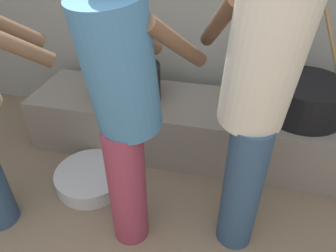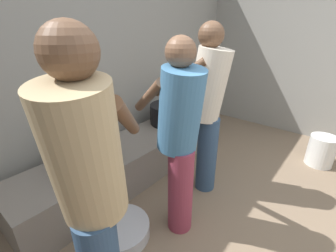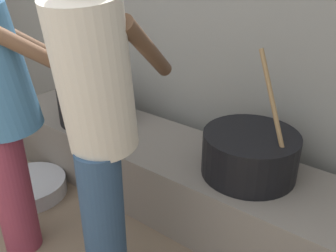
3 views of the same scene
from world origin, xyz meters
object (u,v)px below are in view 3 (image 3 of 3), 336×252
at_px(cook_in_cream_shirt, 98,117).
at_px(metal_mixing_bowl, 30,187).
at_px(cook_in_blue_shirt, 1,105).
at_px(cooking_pot_secondary, 92,103).
at_px(cooking_pot_main, 250,154).

relative_size(cook_in_cream_shirt, metal_mixing_bowl, 3.31).
bearing_deg(cook_in_blue_shirt, metal_mixing_bowl, 145.36).
xyz_separation_m(cooking_pot_secondary, cook_in_cream_shirt, (0.84, -0.68, 0.38)).
xyz_separation_m(cook_in_cream_shirt, metal_mixing_bowl, (-0.97, 0.17, -0.87)).
distance_m(cooking_pot_main, cook_in_cream_shirt, 0.90).
bearing_deg(cooking_pot_main, metal_mixing_bowl, -157.27).
relative_size(cooking_pot_main, cook_in_cream_shirt, 0.43).
relative_size(cooking_pot_main, cook_in_blue_shirt, 0.46).
distance_m(cooking_pot_main, cooking_pot_secondary, 1.21).
xyz_separation_m(cook_in_blue_shirt, metal_mixing_bowl, (-0.41, 0.28, -0.81)).
height_order(cooking_pot_secondary, metal_mixing_bowl, cooking_pot_secondary).
bearing_deg(cook_in_cream_shirt, cooking_pot_secondary, 141.35).
xyz_separation_m(cooking_pot_main, cooking_pot_secondary, (-1.21, -0.05, 0.01)).
height_order(cook_in_blue_shirt, metal_mixing_bowl, cook_in_blue_shirt).
xyz_separation_m(cooking_pot_main, cook_in_blue_shirt, (-0.93, -0.84, 0.33)).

